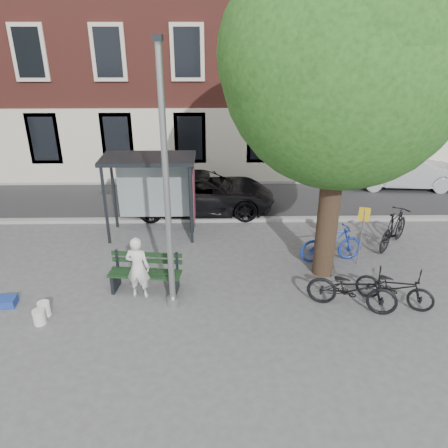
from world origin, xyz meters
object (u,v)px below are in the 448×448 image
bike_c (395,287)px  bike_d (394,228)px  bus_shelter (162,178)px  bike_b (332,244)px  car_dark (203,192)px  car_silver (405,170)px  notice_sign (363,225)px  bike_a (352,289)px  lamppost (167,200)px  bench (146,274)px  painter (138,268)px

bike_c → bike_d: 3.26m
bus_shelter → bike_b: (4.98, -1.96, -1.36)m
car_dark → car_silver: bearing=-74.5°
notice_sign → car_dark: bearing=156.0°
bike_a → bike_d: bearing=-14.0°
bike_b → bike_d: bearing=-75.7°
bike_c → car_silver: bearing=7.3°
lamppost → bench: size_ratio=3.23×
painter → bike_c: painter is taller
notice_sign → bike_d: bearing=56.6°
bike_c → notice_sign: bearing=38.1°
bus_shelter → bike_d: bearing=-8.5°
bench → bike_a: 5.14m
bus_shelter → bench: bus_shelter is taller
bike_a → notice_sign: notice_sign is taller
car_silver → bus_shelter: bearing=118.5°
painter → car_dark: bearing=-96.3°
lamppost → bike_a: 4.84m
bike_a → bench: bearing=99.9°
bus_shelter → bike_a: (4.90, -4.29, -1.36)m
bench → car_dark: size_ratio=0.37×
bike_c → car_dark: 7.70m
lamppost → bike_b: (4.37, 2.15, -2.22)m
car_dark → bike_b: bearing=-136.1°
lamppost → bike_a: lamppost is taller
bench → car_dark: 5.43m
bench → bike_b: bike_b is taller
car_silver → notice_sign: 7.52m
bike_d → car_silver: (2.43, 5.35, 0.15)m
bike_a → bike_d: (2.21, 3.23, 0.04)m
car_dark → car_silver: size_ratio=1.13×
bike_b → notice_sign: (0.74, -0.21, 0.68)m
painter → notice_sign: notice_sign is taller
bike_b → bench: bearing=96.7°
car_silver → notice_sign: bearing=153.8°
bus_shelter → bike_c: (6.00, -4.12, -1.43)m
lamppost → bus_shelter: size_ratio=2.14×
bike_b → notice_sign: notice_sign is taller
bike_c → bus_shelter: bearing=85.6°
bike_a → car_silver: car_silver is taller
bench → car_silver: size_ratio=0.42×
lamppost → bike_b: 5.36m
bike_a → painter: bearing=103.5°
painter → bench: bearing=-102.3°
lamppost → car_dark: lamppost is taller
painter → bench: (0.12, 0.31, -0.39)m
car_dark → notice_sign: bearing=-132.5°
bench → bike_a: (5.05, -0.93, 0.12)m
lamppost → bike_b: lamppost is taller
bike_d → notice_sign: (-1.38, -1.11, 0.65)m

